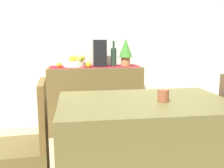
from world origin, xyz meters
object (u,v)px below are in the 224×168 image
sideboard_console (95,99)px  wine_bottle (114,57)px  potted_plant (126,50)px  coffee_maker (100,53)px  coffee_cup (163,96)px  dining_table (144,148)px  fruit_bowl (75,64)px

sideboard_console → wine_bottle: (0.24, -0.00, 0.54)m
wine_bottle → potted_plant: potted_plant is taller
coffee_maker → potted_plant: bearing=0.0°
wine_bottle → coffee_cup: size_ratio=3.59×
wine_bottle → dining_table: 1.56m
dining_table → coffee_cup: coffee_cup is taller
wine_bottle → dining_table: (0.01, -1.45, -0.59)m
sideboard_console → wine_bottle: bearing=-0.0°
coffee_cup → potted_plant: bearing=88.9°
coffee_maker → dining_table: size_ratio=0.27×
fruit_bowl → coffee_maker: 0.34m
sideboard_console → coffee_maker: size_ratio=3.48×
coffee_maker → potted_plant: (0.33, 0.00, 0.04)m
dining_table → sideboard_console: bearing=99.6°
sideboard_console → dining_table: sideboard_console is taller
potted_plant → coffee_cup: size_ratio=3.98×
wine_bottle → coffee_maker: 0.18m
sideboard_console → coffee_maker: bearing=0.0°
sideboard_console → coffee_cup: (0.36, -1.50, 0.37)m
coffee_maker → coffee_cup: (0.30, -1.50, -0.22)m
wine_bottle → potted_plant: size_ratio=0.90×
fruit_bowl → coffee_cup: 1.62m
wine_bottle → fruit_bowl: bearing=180.0°
fruit_bowl → dining_table: (0.50, -1.45, -0.50)m
coffee_cup → sideboard_console: bearing=103.7°
fruit_bowl → wine_bottle: bearing=-0.0°
potted_plant → dining_table: potted_plant is taller
sideboard_console → fruit_bowl: (-0.25, 0.00, 0.45)m
dining_table → fruit_bowl: bearing=108.9°
wine_bottle → coffee_cup: bearing=-85.2°
dining_table → coffee_cup: (0.12, -0.05, 0.41)m
potted_plant → sideboard_console: bearing=-180.0°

